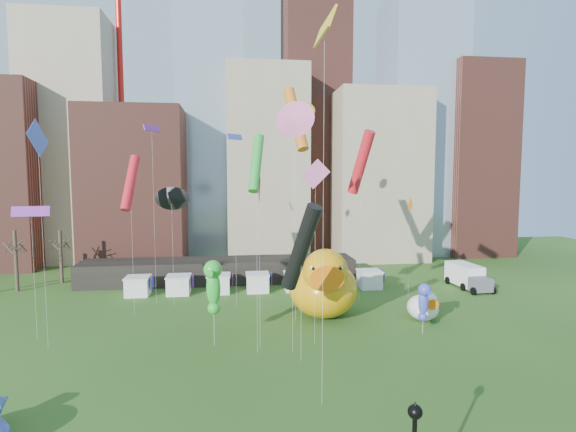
{
  "coord_description": "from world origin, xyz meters",
  "views": [
    {
      "loc": [
        -1.95,
        -19.17,
        14.67
      ],
      "look_at": [
        1.86,
        11.09,
        12.0
      ],
      "focal_mm": 27.0,
      "sensor_mm": 36.0,
      "label": 1
    }
  ],
  "objects": [
    {
      "name": "seahorse_purple",
      "position": [
        15.61,
        18.54,
        3.4
      ],
      "size": [
        1.3,
        1.59,
        4.9
      ],
      "rotation": [
        0.0,
        0.0,
        0.08
      ],
      "color": "silver",
      "rests_on": "ground"
    },
    {
      "name": "kite_2",
      "position": [
        -8.92,
        30.87,
        12.37
      ],
      "size": [
        2.65,
        0.85,
        13.7
      ],
      "color": "silver",
      "rests_on": "ground"
    },
    {
      "name": "pavilion",
      "position": [
        -4.0,
        42.0,
        1.6
      ],
      "size": [
        38.0,
        6.0,
        3.2
      ],
      "primitive_type": "cube",
      "color": "black",
      "rests_on": "ground"
    },
    {
      "name": "kite_15",
      "position": [
        -11.0,
        31.52,
        19.99
      ],
      "size": [
        1.6,
        2.07,
        20.61
      ],
      "color": "silver",
      "rests_on": "ground"
    },
    {
      "name": "kite_16",
      "position": [
        0.18,
        17.03,
        14.03
      ],
      "size": [
        0.04,
        3.28,
        15.82
      ],
      "color": "silver",
      "rests_on": "ground"
    },
    {
      "name": "vendor_tents",
      "position": [
        1.02,
        36.0,
        1.11
      ],
      "size": [
        33.24,
        2.8,
        2.4
      ],
      "color": "white",
      "rests_on": "ground"
    },
    {
      "name": "kite_7",
      "position": [
        -19.89,
        21.72,
        11.67
      ],
      "size": [
        3.1,
        0.93,
        12.19
      ],
      "color": "silver",
      "rests_on": "ground"
    },
    {
      "name": "crane_right",
      "position": [
        30.89,
        64.0,
        46.9
      ],
      "size": [
        23.0,
        1.0,
        76.0
      ],
      "color": "red",
      "rests_on": "ground"
    },
    {
      "name": "kite_14",
      "position": [
        4.21,
        23.64,
        20.45
      ],
      "size": [
        2.51,
        3.97,
        23.73
      ],
      "color": "silver",
      "rests_on": "ground"
    },
    {
      "name": "kite_1",
      "position": [
        2.88,
        16.11,
        19.41
      ],
      "size": [
        2.1,
        2.5,
        20.88
      ],
      "color": "silver",
      "rests_on": "ground"
    },
    {
      "name": "box_truck",
      "position": [
        29.02,
        34.48,
        1.59
      ],
      "size": [
        3.3,
        7.42,
        3.09
      ],
      "rotation": [
        0.0,
        0.0,
        0.06
      ],
      "color": "white",
      "rests_on": "ground"
    },
    {
      "name": "seahorse_green",
      "position": [
        -3.78,
        18.18,
        5.64
      ],
      "size": [
        1.84,
        2.17,
        7.62
      ],
      "rotation": [
        0.0,
        0.0,
        -0.17
      ],
      "color": "silver",
      "rests_on": "ground"
    },
    {
      "name": "bare_trees",
      "position": [
        -30.17,
        40.54,
        4.01
      ],
      "size": [
        8.44,
        6.44,
        8.5
      ],
      "color": "#382B21",
      "rests_on": "ground"
    },
    {
      "name": "kite_12",
      "position": [
        3.6,
        7.29,
        23.59
      ],
      "size": [
        0.62,
        4.16,
        24.33
      ],
      "color": "silver",
      "rests_on": "ground"
    },
    {
      "name": "small_duck",
      "position": [
        17.38,
        22.36,
        1.5
      ],
      "size": [
        3.12,
        4.22,
        3.26
      ],
      "rotation": [
        0.0,
        0.0,
        0.01
      ],
      "color": "white",
      "rests_on": "ground"
    },
    {
      "name": "kite_10",
      "position": [
        3.28,
        14.12,
        9.21
      ],
      "size": [
        3.32,
        4.24,
        12.83
      ],
      "color": "silver",
      "rests_on": "ground"
    },
    {
      "name": "kite_8",
      "position": [
        -12.68,
        27.93,
        14.17
      ],
      "size": [
        1.87,
        3.65,
        17.16
      ],
      "color": "silver",
      "rests_on": "ground"
    },
    {
      "name": "kite_4",
      "position": [
        6.72,
        32.42,
        22.65
      ],
      "size": [
        1.55,
        0.82,
        23.58
      ],
      "color": "silver",
      "rests_on": "ground"
    },
    {
      "name": "kite_9",
      "position": [
        5.05,
        17.58,
        14.75
      ],
      "size": [
        2.6,
        0.1,
        16.33
      ],
      "color": "silver",
      "rests_on": "ground"
    },
    {
      "name": "kite_0",
      "position": [
        12.6,
        29.35,
        16.45
      ],
      "size": [
        2.65,
        4.5,
        20.13
      ],
      "color": "silver",
      "rests_on": "ground"
    },
    {
      "name": "kite_5",
      "position": [
        -1.77,
        29.51,
        18.92
      ],
      "size": [
        1.76,
        1.52,
        19.54
      ],
      "color": "silver",
      "rests_on": "ground"
    },
    {
      "name": "kite_6",
      "position": [
        19.23,
        30.74,
        11.14
      ],
      "size": [
        0.19,
        1.95,
        12.4
      ],
      "color": "silver",
      "rests_on": "ground"
    },
    {
      "name": "kite_13",
      "position": [
        -18.1,
        19.58,
        17.72
      ],
      "size": [
        0.44,
        3.14,
        19.57
      ],
      "color": "silver",
      "rests_on": "ground"
    },
    {
      "name": "big_duck",
      "position": [
        7.29,
        24.49,
        3.53
      ],
      "size": [
        8.31,
        10.44,
        7.68
      ],
      "rotation": [
        0.0,
        0.0,
        -0.13
      ],
      "color": "orange",
      "rests_on": "ground"
    },
    {
      "name": "skyline",
      "position": [
        2.25,
        61.06,
        21.44
      ],
      "size": [
        101.0,
        23.0,
        68.0
      ],
      "color": "brown",
      "rests_on": "ground"
    },
    {
      "name": "kite_3",
      "position": [
        -0.1,
        16.11,
        15.88
      ],
      "size": [
        1.63,
        2.98,
        18.33
      ],
      "color": "silver",
      "rests_on": "ground"
    }
  ]
}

